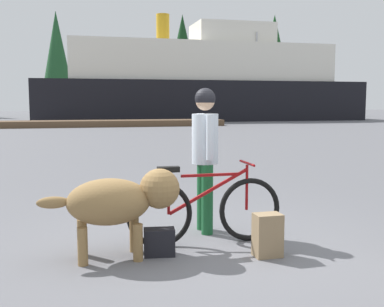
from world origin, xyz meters
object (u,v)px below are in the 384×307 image
(bicycle, at_px, (205,210))
(ferry_boat, at_px, (202,84))
(backpack, at_px, (268,235))
(sailboat_moored, at_px, (256,115))
(dog, at_px, (120,200))
(handbag_pannier, at_px, (159,242))
(person_cyclist, at_px, (205,146))

(bicycle, height_order, ferry_boat, ferry_boat)
(backpack, height_order, sailboat_moored, sailboat_moored)
(dog, bearing_deg, handbag_pannier, -5.90)
(dog, bearing_deg, ferry_boat, 73.56)
(bicycle, relative_size, sailboat_moored, 0.24)
(backpack, bearing_deg, ferry_boat, 75.95)
(bicycle, relative_size, dog, 1.24)
(bicycle, distance_m, ferry_boat, 36.01)
(backpack, height_order, handbag_pannier, backpack)
(ferry_boat, bearing_deg, person_cyclist, -105.07)
(bicycle, bearing_deg, sailboat_moored, 67.46)
(ferry_boat, bearing_deg, sailboat_moored, -28.70)
(bicycle, bearing_deg, dog, -166.49)
(backpack, relative_size, sailboat_moored, 0.06)
(ferry_boat, bearing_deg, handbag_pannier, -105.83)
(person_cyclist, height_order, ferry_boat, ferry_boat)
(backpack, distance_m, sailboat_moored, 35.43)
(bicycle, relative_size, backpack, 3.96)
(person_cyclist, relative_size, handbag_pannier, 5.51)
(dog, relative_size, ferry_boat, 0.05)
(person_cyclist, bearing_deg, sailboat_moored, 67.36)
(dog, height_order, ferry_boat, ferry_boat)
(dog, xyz_separation_m, handbag_pannier, (0.40, -0.04, -0.45))
(handbag_pannier, relative_size, sailboat_moored, 0.04)
(dog, distance_m, handbag_pannier, 0.60)
(handbag_pannier, xyz_separation_m, sailboat_moored, (14.02, 32.69, 0.35))
(backpack, distance_m, ferry_boat, 36.44)
(person_cyclist, xyz_separation_m, handbag_pannier, (-0.70, -0.76, -0.93))
(backpack, bearing_deg, sailboat_moored, 68.59)
(bicycle, xyz_separation_m, dog, (-0.96, -0.23, 0.20))
(person_cyclist, relative_size, dog, 1.23)
(person_cyclist, bearing_deg, backpack, -69.87)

